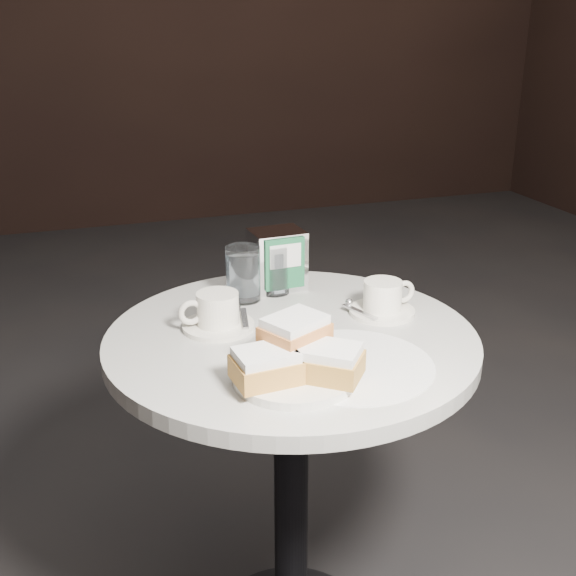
{
  "coord_description": "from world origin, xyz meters",
  "views": [
    {
      "loc": [
        -0.4,
        -1.17,
        1.31
      ],
      "look_at": [
        0.0,
        0.02,
        0.83
      ],
      "focal_mm": 45.0,
      "sensor_mm": 36.0,
      "label": 1
    }
  ],
  "objects_px": {
    "coffee_cup_right": "(383,300)",
    "napkin_dispenser": "(277,260)",
    "water_glass_left": "(243,274)",
    "water_glass_right": "(274,269)",
    "cafe_table": "(291,425)",
    "coffee_cup_left": "(217,313)",
    "beignet_plate": "(296,361)"
  },
  "relations": [
    {
      "from": "coffee_cup_right",
      "to": "napkin_dispenser",
      "type": "height_order",
      "value": "napkin_dispenser"
    },
    {
      "from": "water_glass_left",
      "to": "water_glass_right",
      "type": "relative_size",
      "value": 1.08
    },
    {
      "from": "coffee_cup_right",
      "to": "water_glass_right",
      "type": "relative_size",
      "value": 1.35
    },
    {
      "from": "cafe_table",
      "to": "water_glass_left",
      "type": "distance_m",
      "value": 0.32
    },
    {
      "from": "coffee_cup_left",
      "to": "coffee_cup_right",
      "type": "relative_size",
      "value": 1.03
    },
    {
      "from": "cafe_table",
      "to": "napkin_dispenser",
      "type": "relative_size",
      "value": 5.75
    },
    {
      "from": "water_glass_left",
      "to": "napkin_dispenser",
      "type": "relative_size",
      "value": 0.89
    },
    {
      "from": "cafe_table",
      "to": "water_glass_right",
      "type": "xyz_separation_m",
      "value": [
        0.03,
        0.22,
        0.25
      ]
    },
    {
      "from": "beignet_plate",
      "to": "water_glass_left",
      "type": "relative_size",
      "value": 2.13
    },
    {
      "from": "beignet_plate",
      "to": "water_glass_left",
      "type": "bearing_deg",
      "value": 87.91
    },
    {
      "from": "coffee_cup_right",
      "to": "water_glass_left",
      "type": "xyz_separation_m",
      "value": [
        -0.24,
        0.16,
        0.03
      ]
    },
    {
      "from": "cafe_table",
      "to": "coffee_cup_left",
      "type": "height_order",
      "value": "coffee_cup_left"
    },
    {
      "from": "coffee_cup_left",
      "to": "water_glass_left",
      "type": "relative_size",
      "value": 1.29
    },
    {
      "from": "napkin_dispenser",
      "to": "beignet_plate",
      "type": "bearing_deg",
      "value": -107.0
    },
    {
      "from": "water_glass_left",
      "to": "napkin_dispenser",
      "type": "height_order",
      "value": "napkin_dispenser"
    },
    {
      "from": "napkin_dispenser",
      "to": "water_glass_right",
      "type": "bearing_deg",
      "value": -124.78
    },
    {
      "from": "napkin_dispenser",
      "to": "cafe_table",
      "type": "bearing_deg",
      "value": -104.86
    },
    {
      "from": "water_glass_right",
      "to": "cafe_table",
      "type": "bearing_deg",
      "value": -99.18
    },
    {
      "from": "beignet_plate",
      "to": "coffee_cup_right",
      "type": "xyz_separation_m",
      "value": [
        0.26,
        0.21,
        -0.01
      ]
    },
    {
      "from": "water_glass_right",
      "to": "napkin_dispenser",
      "type": "relative_size",
      "value": 0.82
    },
    {
      "from": "beignet_plate",
      "to": "coffee_cup_left",
      "type": "xyz_separation_m",
      "value": [
        -0.07,
        0.25,
        -0.01
      ]
    },
    {
      "from": "cafe_table",
      "to": "water_glass_left",
      "type": "relative_size",
      "value": 6.45
    },
    {
      "from": "coffee_cup_right",
      "to": "water_glass_left",
      "type": "bearing_deg",
      "value": 141.99
    },
    {
      "from": "beignet_plate",
      "to": "water_glass_right",
      "type": "height_order",
      "value": "water_glass_right"
    },
    {
      "from": "coffee_cup_left",
      "to": "water_glass_right",
      "type": "relative_size",
      "value": 1.4
    },
    {
      "from": "water_glass_left",
      "to": "water_glass_right",
      "type": "xyz_separation_m",
      "value": [
        0.07,
        0.02,
        -0.0
      ]
    },
    {
      "from": "coffee_cup_left",
      "to": "water_glass_right",
      "type": "distance_m",
      "value": 0.22
    },
    {
      "from": "beignet_plate",
      "to": "water_glass_left",
      "type": "xyz_separation_m",
      "value": [
        0.01,
        0.37,
        0.02
      ]
    },
    {
      "from": "coffee_cup_left",
      "to": "cafe_table",
      "type": "bearing_deg",
      "value": -32.06
    },
    {
      "from": "cafe_table",
      "to": "water_glass_right",
      "type": "height_order",
      "value": "water_glass_right"
    },
    {
      "from": "cafe_table",
      "to": "coffee_cup_left",
      "type": "relative_size",
      "value": 5.0
    },
    {
      "from": "cafe_table",
      "to": "water_glass_left",
      "type": "xyz_separation_m",
      "value": [
        -0.04,
        0.2,
        0.25
      ]
    }
  ]
}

